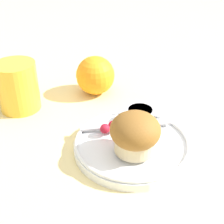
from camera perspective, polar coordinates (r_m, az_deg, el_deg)
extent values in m
plane|color=beige|center=(0.54, 1.97, -5.40)|extent=(3.00, 3.00, 0.00)
cylinder|color=white|center=(0.52, 4.05, -6.06)|extent=(0.19, 0.19, 0.01)
torus|color=white|center=(0.52, 4.09, -5.19)|extent=(0.19, 0.19, 0.01)
cylinder|color=beige|center=(0.48, 4.17, -5.45)|extent=(0.06, 0.06, 0.03)
ellipsoid|color=brown|center=(0.47, 4.28, -3.32)|extent=(0.08, 0.08, 0.05)
cylinder|color=silver|center=(0.56, 5.15, -0.48)|extent=(0.05, 0.05, 0.02)
cylinder|color=white|center=(0.55, 5.19, 0.31)|extent=(0.04, 0.04, 0.00)
sphere|color=#B7192D|center=(0.52, -1.29, -3.08)|extent=(0.02, 0.02, 0.02)
sphere|color=#B7192D|center=(0.53, 0.18, -2.51)|extent=(0.02, 0.02, 0.02)
cube|color=silver|center=(0.54, 2.49, -2.30)|extent=(0.15, 0.08, 0.00)
sphere|color=orange|center=(0.67, -3.07, 6.71)|extent=(0.08, 0.08, 0.08)
cylinder|color=gold|center=(0.64, -16.86, 4.50)|extent=(0.08, 0.08, 0.10)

